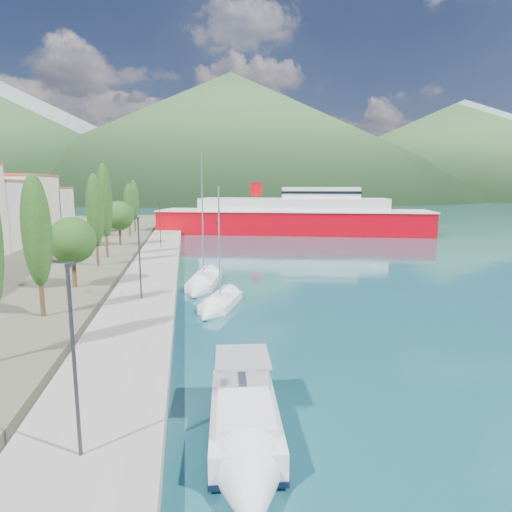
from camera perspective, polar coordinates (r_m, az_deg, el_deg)
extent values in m
plane|color=#184B56|center=(140.17, -7.11, 5.48)|extent=(1400.00, 1400.00, 0.00)
cube|color=gray|center=(46.71, -13.42, -1.70)|extent=(5.00, 88.00, 0.80)
cone|color=slate|center=(709.61, -2.48, 15.81)|extent=(760.00, 760.00, 180.00)
cone|color=slate|center=(754.28, 25.72, 13.01)|extent=(640.00, 640.00, 140.00)
cone|color=#31542B|center=(425.00, -3.29, 15.80)|extent=(480.00, 480.00, 115.00)
cone|color=#31542B|center=(481.29, 24.79, 12.72)|extent=(420.00, 420.00, 90.00)
cube|color=beige|center=(79.37, -28.97, 5.67)|extent=(9.00, 13.00, 10.00)
cube|color=#9E5138|center=(79.32, -29.26, 9.38)|extent=(9.20, 13.20, 0.30)
cube|color=silver|center=(89.85, -26.60, 5.50)|extent=(9.00, 10.00, 8.00)
cube|color=#9E5138|center=(89.75, -26.79, 8.14)|extent=(9.20, 10.20, 0.30)
cylinder|color=#47301E|center=(31.26, -26.60, -5.37)|extent=(0.30, 0.30, 2.03)
ellipsoid|color=#244A18|center=(30.51, -27.22, 3.04)|extent=(1.80, 1.80, 7.18)
cylinder|color=#47301E|center=(39.05, -23.07, -2.07)|extent=(0.36, 0.36, 2.42)
sphere|color=#244A18|center=(38.64, -23.33, 1.95)|extent=(3.87, 3.87, 3.87)
cylinder|color=#47301E|center=(48.61, -20.35, 0.03)|extent=(0.30, 0.30, 2.14)
ellipsoid|color=#244A18|center=(48.12, -20.68, 5.76)|extent=(1.80, 1.80, 7.59)
cylinder|color=#47301E|center=(54.10, -19.25, 1.13)|extent=(0.30, 0.30, 2.43)
ellipsoid|color=#244A18|center=(53.65, -19.56, 6.99)|extent=(1.80, 1.80, 8.63)
cylinder|color=#47301E|center=(64.46, -17.68, 2.52)|extent=(0.36, 0.36, 2.60)
sphere|color=#244A18|center=(64.20, -17.81, 5.15)|extent=(4.17, 4.17, 4.17)
cylinder|color=#47301E|center=(75.79, -16.45, 3.28)|extent=(0.30, 0.30, 1.95)
ellipsoid|color=#244A18|center=(75.49, -16.60, 6.62)|extent=(1.80, 1.80, 6.91)
cylinder|color=#47301E|center=(83.34, -15.82, 3.87)|extent=(0.30, 0.30, 2.11)
ellipsoid|color=#244A18|center=(83.05, -15.97, 7.16)|extent=(1.80, 1.80, 7.47)
cylinder|color=#2D2D33|center=(14.36, -23.07, -13.11)|extent=(0.12, 0.12, 6.00)
cube|color=#2D2D33|center=(13.78, -23.62, -1.06)|extent=(0.15, 0.50, 0.12)
cylinder|color=#2D2D33|center=(32.75, -15.25, -0.35)|extent=(0.12, 0.12, 6.00)
cube|color=#2D2D33|center=(32.65, -15.43, 4.92)|extent=(0.15, 0.50, 0.12)
cylinder|color=#2D2D33|center=(59.75, -12.66, 3.97)|extent=(0.12, 0.12, 6.00)
cube|color=#2D2D33|center=(59.81, -12.74, 6.85)|extent=(0.15, 0.50, 0.12)
cube|color=black|center=(17.16, -1.55, -22.89)|extent=(2.71, 5.98, 0.65)
cube|color=silver|center=(16.78, -1.56, -20.73)|extent=(2.97, 6.30, 1.02)
cube|color=black|center=(17.01, -1.56, -22.09)|extent=(3.03, 6.38, 0.20)
cube|color=silver|center=(15.81, -1.45, -20.04)|extent=(2.20, 3.14, 0.37)
cube|color=gray|center=(17.50, -1.83, -13.29)|extent=(2.35, 2.72, 0.09)
cone|color=silver|center=(13.68, -0.75, -29.53)|extent=(2.68, 3.19, 2.42)
cube|color=silver|center=(33.18, -4.65, -6.26)|extent=(3.77, 5.44, 0.81)
cube|color=silver|center=(32.73, -4.84, -5.50)|extent=(1.89, 2.33, 0.31)
cylinder|color=silver|center=(31.93, -4.94, 1.66)|extent=(0.12, 0.12, 8.50)
cone|color=silver|center=(30.23, -6.44, -7.84)|extent=(2.78, 2.94, 2.06)
cube|color=silver|center=(40.33, -6.86, -3.44)|extent=(3.73, 6.91, 0.93)
cube|color=silver|center=(39.78, -6.99, -2.71)|extent=(1.95, 2.87, 0.36)
cylinder|color=silver|center=(39.02, -7.15, 5.21)|extent=(0.12, 0.12, 11.31)
cone|color=silver|center=(36.32, -8.01, -4.89)|extent=(2.97, 3.50, 2.36)
cube|color=#C6000D|center=(83.76, 4.87, 4.35)|extent=(52.31, 24.88, 4.96)
cube|color=silver|center=(83.59, 4.90, 6.04)|extent=(52.75, 25.29, 0.27)
cube|color=silver|center=(83.53, 4.91, 6.77)|extent=(36.52, 18.60, 2.66)
cube|color=silver|center=(83.42, 8.62, 8.34)|extent=(15.68, 10.43, 2.13)
cylinder|color=#C6000D|center=(84.05, 0.04, 8.88)|extent=(2.30, 2.30, 2.48)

